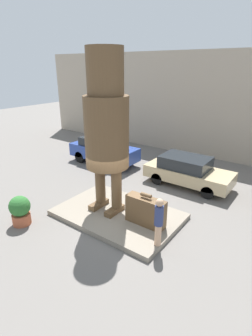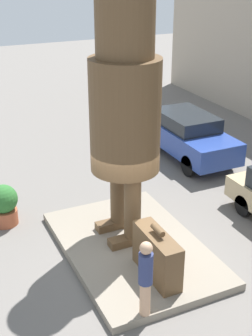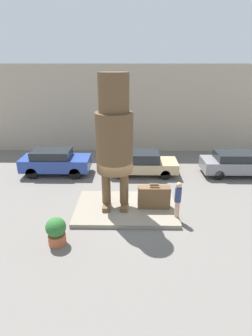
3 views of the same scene
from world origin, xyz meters
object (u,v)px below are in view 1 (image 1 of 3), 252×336
statue_figure (106,122)px  planter_pot (20,210)px  tourist (159,220)px  parked_car_tan (187,171)px  giant_suitcase (146,211)px  parked_car_blue (103,150)px

statue_figure → planter_pot: statue_figure is taller
statue_figure → tourist: bearing=-17.2°
statue_figure → parked_car_tan: bearing=71.5°
statue_figure → parked_car_tan: 5.48m
giant_suitcase → parked_car_tan: parked_car_tan is taller
tourist → parked_car_blue: tourist is taller
statue_figure → giant_suitcase: size_ratio=4.04×
tourist → parked_car_blue: (-6.79, 5.18, -0.25)m
parked_car_tan → planter_pot: (-3.61, -6.97, -0.18)m
parked_car_blue → giant_suitcase: bearing=-37.1°
planter_pot → giant_suitcase: bearing=32.5°
tourist → planter_pot: (-4.93, -1.74, -0.51)m
statue_figure → parked_car_blue: bearing=132.8°
parked_car_blue → parked_car_tan: (5.47, 0.05, -0.09)m
statue_figure → tourist: statue_figure is taller
giant_suitcase → parked_car_tan: bearing=94.5°
parked_car_blue → planter_pot: size_ratio=3.69×
tourist → parked_car_blue: 8.55m
statue_figure → tourist: (2.79, -0.86, -2.63)m
giant_suitcase → tourist: size_ratio=0.90×
giant_suitcase → parked_car_tan: 4.46m
statue_figure → parked_car_tan: (1.46, 4.37, -2.97)m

